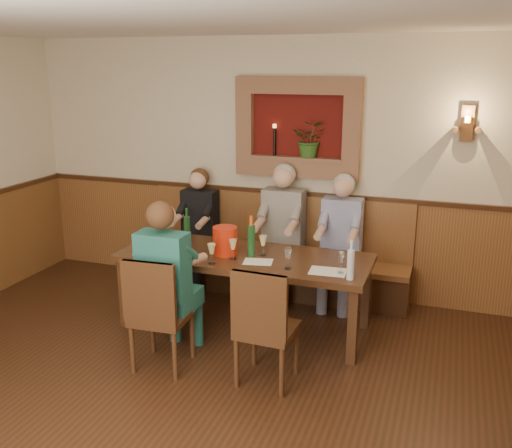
{
  "coord_description": "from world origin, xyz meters",
  "views": [
    {
      "loc": [
        1.8,
        -2.99,
        2.51
      ],
      "look_at": [
        0.1,
        1.9,
        1.05
      ],
      "focal_mm": 40.0,
      "sensor_mm": 36.0,
      "label": 1
    }
  ],
  "objects_px": {
    "person_bench_left": "(197,239)",
    "person_bench_right": "(339,253)",
    "dining_table": "(244,262)",
    "spittoon_bucket": "(225,241)",
    "bench": "(274,265)",
    "person_chair_front": "(170,294)",
    "chair_near_right": "(266,349)",
    "chair_near_left": "(162,335)",
    "person_bench_mid": "(281,244)",
    "wine_bottle_green_b": "(187,229)",
    "wine_bottle_green_a": "(251,240)",
    "water_bottle": "(351,264)"
  },
  "relations": [
    {
      "from": "dining_table",
      "to": "spittoon_bucket",
      "type": "xyz_separation_m",
      "value": [
        -0.18,
        -0.04,
        0.21
      ]
    },
    {
      "from": "water_bottle",
      "to": "chair_near_left",
      "type": "bearing_deg",
      "value": -156.31
    },
    {
      "from": "chair_near_left",
      "to": "person_chair_front",
      "type": "height_order",
      "value": "person_chair_front"
    },
    {
      "from": "bench",
      "to": "person_bench_right",
      "type": "height_order",
      "value": "person_bench_right"
    },
    {
      "from": "chair_near_left",
      "to": "spittoon_bucket",
      "type": "relative_size",
      "value": 3.76
    },
    {
      "from": "chair_near_left",
      "to": "wine_bottle_green_b",
      "type": "distance_m",
      "value": 1.31
    },
    {
      "from": "bench",
      "to": "wine_bottle_green_b",
      "type": "relative_size",
      "value": 8.38
    },
    {
      "from": "dining_table",
      "to": "chair_near_right",
      "type": "distance_m",
      "value": 1.1
    },
    {
      "from": "chair_near_right",
      "to": "spittoon_bucket",
      "type": "bearing_deg",
      "value": 131.5
    },
    {
      "from": "dining_table",
      "to": "bench",
      "type": "bearing_deg",
      "value": 90.0
    },
    {
      "from": "wine_bottle_green_a",
      "to": "person_chair_front",
      "type": "bearing_deg",
      "value": -122.27
    },
    {
      "from": "dining_table",
      "to": "person_bench_right",
      "type": "distance_m",
      "value": 1.13
    },
    {
      "from": "dining_table",
      "to": "person_bench_mid",
      "type": "bearing_deg",
      "value": 82.4
    },
    {
      "from": "chair_near_left",
      "to": "chair_near_right",
      "type": "height_order",
      "value": "chair_near_left"
    },
    {
      "from": "water_bottle",
      "to": "person_bench_mid",
      "type": "bearing_deg",
      "value": 129.91
    },
    {
      "from": "chair_near_left",
      "to": "dining_table",
      "type": "bearing_deg",
      "value": 63.71
    },
    {
      "from": "dining_table",
      "to": "bench",
      "type": "distance_m",
      "value": 1.01
    },
    {
      "from": "dining_table",
      "to": "wine_bottle_green_a",
      "type": "xyz_separation_m",
      "value": [
        0.08,
        -0.02,
        0.24
      ]
    },
    {
      "from": "chair_near_right",
      "to": "chair_near_left",
      "type": "bearing_deg",
      "value": -173.82
    },
    {
      "from": "chair_near_left",
      "to": "person_bench_mid",
      "type": "height_order",
      "value": "person_bench_mid"
    },
    {
      "from": "person_bench_mid",
      "to": "spittoon_bucket",
      "type": "distance_m",
      "value": 0.96
    },
    {
      "from": "chair_near_right",
      "to": "dining_table",
      "type": "bearing_deg",
      "value": 122.19
    },
    {
      "from": "person_chair_front",
      "to": "water_bottle",
      "type": "relative_size",
      "value": 4.13
    },
    {
      "from": "person_chair_front",
      "to": "person_bench_right",
      "type": "bearing_deg",
      "value": 54.39
    },
    {
      "from": "person_bench_left",
      "to": "person_bench_right",
      "type": "xyz_separation_m",
      "value": [
        1.64,
        -0.0,
        0.02
      ]
    },
    {
      "from": "person_bench_left",
      "to": "person_bench_mid",
      "type": "distance_m",
      "value": 1.0
    },
    {
      "from": "person_bench_right",
      "to": "spittoon_bucket",
      "type": "relative_size",
      "value": 5.27
    },
    {
      "from": "spittoon_bucket",
      "to": "chair_near_right",
      "type": "bearing_deg",
      "value": -50.57
    },
    {
      "from": "spittoon_bucket",
      "to": "person_chair_front",
      "type": "bearing_deg",
      "value": -106.77
    },
    {
      "from": "chair_near_right",
      "to": "person_chair_front",
      "type": "distance_m",
      "value": 0.97
    },
    {
      "from": "bench",
      "to": "chair_near_right",
      "type": "bearing_deg",
      "value": -74.29
    },
    {
      "from": "dining_table",
      "to": "person_bench_left",
      "type": "xyz_separation_m",
      "value": [
        -0.89,
        0.84,
        -0.11
      ]
    },
    {
      "from": "person_bench_left",
      "to": "spittoon_bucket",
      "type": "bearing_deg",
      "value": -51.26
    },
    {
      "from": "bench",
      "to": "chair_near_left",
      "type": "height_order",
      "value": "bench"
    },
    {
      "from": "water_bottle",
      "to": "wine_bottle_green_b",
      "type": "bearing_deg",
      "value": 164.55
    },
    {
      "from": "person_bench_mid",
      "to": "spittoon_bucket",
      "type": "relative_size",
      "value": 5.53
    },
    {
      "from": "wine_bottle_green_b",
      "to": "person_chair_front",
      "type": "bearing_deg",
      "value": -73.3
    },
    {
      "from": "person_bench_left",
      "to": "dining_table",
      "type": "bearing_deg",
      "value": -43.39
    },
    {
      "from": "bench",
      "to": "person_chair_front",
      "type": "bearing_deg",
      "value": -103.09
    },
    {
      "from": "bench",
      "to": "spittoon_bucket",
      "type": "relative_size",
      "value": 11.17
    },
    {
      "from": "dining_table",
      "to": "bench",
      "type": "height_order",
      "value": "bench"
    },
    {
      "from": "chair_near_right",
      "to": "wine_bottle_green_b",
      "type": "xyz_separation_m",
      "value": [
        -1.2,
        1.06,
        0.6
      ]
    },
    {
      "from": "chair_near_right",
      "to": "bench",
      "type": "bearing_deg",
      "value": 107.78
    },
    {
      "from": "person_bench_mid",
      "to": "water_bottle",
      "type": "relative_size",
      "value": 4.25
    },
    {
      "from": "wine_bottle_green_b",
      "to": "bench",
      "type": "bearing_deg",
      "value": 48.24
    },
    {
      "from": "person_bench_left",
      "to": "person_bench_right",
      "type": "relative_size",
      "value": 0.97
    },
    {
      "from": "chair_near_left",
      "to": "wine_bottle_green_a",
      "type": "height_order",
      "value": "wine_bottle_green_a"
    },
    {
      "from": "person_chair_front",
      "to": "wine_bottle_green_b",
      "type": "bearing_deg",
      "value": 106.7
    },
    {
      "from": "spittoon_bucket",
      "to": "person_bench_left",
      "type": "bearing_deg",
      "value": 128.74
    },
    {
      "from": "person_bench_right",
      "to": "water_bottle",
      "type": "relative_size",
      "value": 4.05
    }
  ]
}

